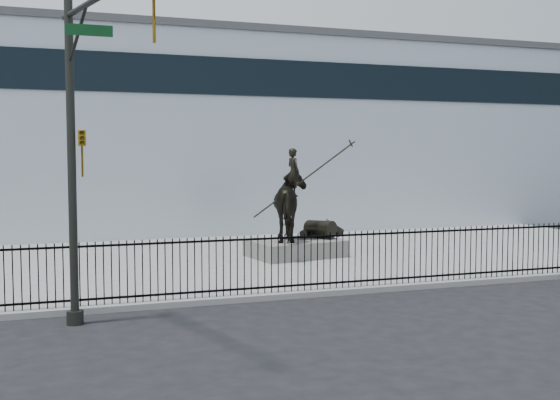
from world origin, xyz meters
name	(u,v)px	position (x,y,z in m)	size (l,w,h in m)	color
ground	(370,303)	(0.00, 0.00, 0.00)	(120.00, 120.00, 0.00)	black
plaza	(280,258)	(0.00, 7.00, 0.07)	(30.00, 12.00, 0.15)	gray
building	(202,139)	(0.00, 20.00, 4.50)	(44.00, 14.00, 9.00)	silver
picket_fence	(350,259)	(0.00, 1.25, 0.90)	(22.10, 0.10, 1.50)	black
statue_plinth	(296,248)	(0.44, 6.66, 0.44)	(3.07, 2.11, 0.57)	#5F5C57
equestrian_statue	(297,205)	(0.50, 6.67, 1.93)	(3.88, 2.76, 3.33)	black
traffic_signal_left	(85,137)	(-6.75, -0.62, 4.03)	(1.52, 4.84, 7.00)	black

